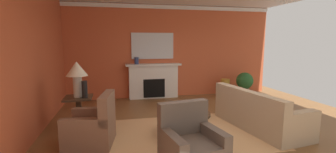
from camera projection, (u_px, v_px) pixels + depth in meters
name	position (u px, v px, depth m)	size (l,w,h in m)	color
ground_plane	(203.00, 130.00, 5.04)	(8.59, 8.59, 0.00)	brown
wall_fireplace	(168.00, 52.00, 8.00)	(7.21, 0.12, 3.04)	#C65633
wall_window	(27.00, 60.00, 4.37)	(0.12, 7.07, 3.04)	#C65633
crown_moulding	(169.00, 7.00, 7.71)	(7.21, 0.08, 0.12)	white
area_rug	(185.00, 134.00, 4.81)	(3.29, 2.28, 0.01)	tan
fireplace	(154.00, 82.00, 7.82)	(1.80, 0.35, 1.14)	white
mantel_mirror	(153.00, 46.00, 7.76)	(1.39, 0.04, 0.85)	silver
sofa	(258.00, 115.00, 5.12)	(1.19, 2.21, 0.85)	tan
armchair_near_window	(92.00, 129.00, 4.27)	(0.92, 0.92, 0.95)	brown
armchair_facing_fireplace	(191.00, 148.00, 3.48)	(0.93, 0.93, 0.95)	brown
coffee_table	(185.00, 118.00, 4.77)	(1.00, 1.00, 0.45)	#3D2D1E
side_table	(79.00, 111.00, 5.06)	(0.56, 0.56, 0.70)	#3D2D1E
table_lamp	(77.00, 72.00, 4.94)	(0.44, 0.44, 0.75)	beige
vase_tall_corner	(225.00, 88.00, 8.09)	(0.30, 0.30, 0.60)	#B7892D
vase_on_side_table	(85.00, 89.00, 4.91)	(0.11, 0.11, 0.36)	black
vase_mantel_left	(137.00, 61.00, 7.54)	(0.14, 0.14, 0.22)	navy
book_red_cover	(194.00, 111.00, 4.78)	(0.21, 0.16, 0.05)	maroon
potted_plant	(245.00, 82.00, 7.98)	(0.56, 0.56, 0.83)	#A8754C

